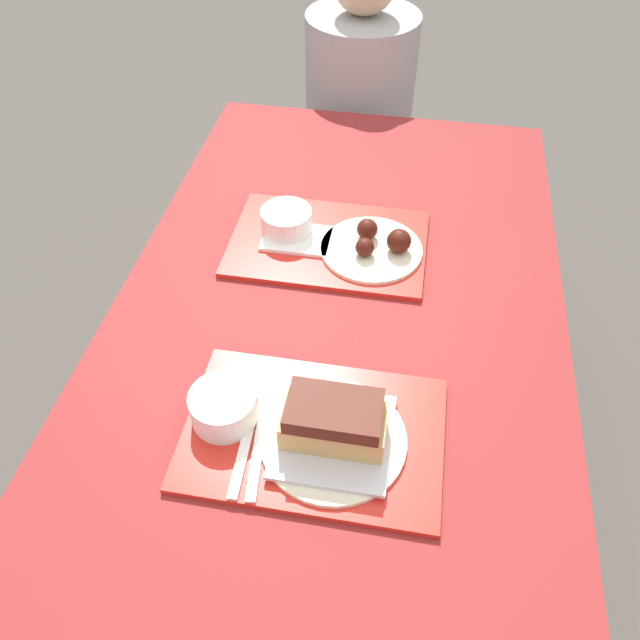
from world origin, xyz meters
TOP-DOWN VIEW (x-y plane):
  - ground_plane at (0.00, 0.00)m, footprint 12.00×12.00m
  - picnic_table at (0.00, 0.00)m, footprint 0.87×1.68m
  - picnic_bench_far at (0.00, 1.06)m, footprint 0.82×0.28m
  - tray_near at (0.01, -0.21)m, footprint 0.41×0.28m
  - tray_far at (-0.05, 0.26)m, footprint 0.41×0.28m
  - bowl_coleslaw_near at (-0.14, -0.21)m, footprint 0.11×0.11m
  - brisket_sandwich_plate at (0.04, -0.22)m, footprint 0.23×0.23m
  - plastic_fork_near at (-0.09, -0.27)m, footprint 0.02×0.17m
  - plastic_knife_near at (-0.07, -0.27)m, footprint 0.03×0.17m
  - condiment_packet at (-0.02, -0.15)m, footprint 0.04×0.03m
  - bowl_coleslaw_far at (-0.14, 0.28)m, footprint 0.11×0.11m
  - wings_plate_far at (0.05, 0.25)m, footprint 0.21×0.21m
  - napkin_far at (-0.12, 0.25)m, footprint 0.14×0.10m
  - person_seated_across at (-0.08, 1.06)m, footprint 0.33×0.33m

SIDE VIEW (x-z plane):
  - ground_plane at x=0.00m, z-range 0.00..0.00m
  - picnic_bench_far at x=0.00m, z-range 0.16..0.62m
  - picnic_table at x=0.00m, z-range 0.28..1.04m
  - person_seated_across at x=-0.08m, z-range 0.41..1.06m
  - tray_near at x=0.01m, z-range 0.75..0.77m
  - tray_far at x=-0.05m, z-range 0.75..0.77m
  - plastic_fork_near at x=-0.09m, z-range 0.77..0.77m
  - plastic_knife_near at x=-0.07m, z-range 0.77..0.77m
  - condiment_packet at x=-0.02m, z-range 0.77..0.77m
  - napkin_far at x=-0.12m, z-range 0.77..0.77m
  - wings_plate_far at x=0.05m, z-range 0.75..0.81m
  - bowl_coleslaw_near at x=-0.14m, z-range 0.77..0.82m
  - bowl_coleslaw_far at x=-0.14m, z-range 0.77..0.82m
  - brisket_sandwich_plate at x=0.04m, z-range 0.75..0.85m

